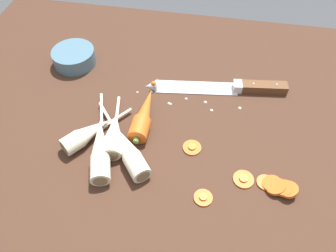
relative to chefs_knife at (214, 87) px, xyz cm
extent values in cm
cube|color=#42281C|center=(-8.76, -12.94, -2.65)|extent=(120.00, 90.00, 4.00)
cube|color=silver|center=(-4.18, -0.53, -0.40)|extent=(20.40, 6.89, 0.50)
cone|color=silver|center=(-15.29, -1.94, -0.40)|extent=(3.48, 4.31, 3.96)
cube|color=silver|center=(5.74, 0.73, 0.45)|extent=(2.35, 3.17, 2.20)
cube|color=brown|center=(12.19, 1.55, 0.45)|extent=(11.27, 4.17, 2.20)
sphere|color=silver|center=(9.41, 1.20, 1.55)|extent=(0.50, 0.50, 0.50)
sphere|color=silver|center=(14.97, 1.90, 1.55)|extent=(0.50, 0.50, 0.50)
cylinder|color=#D6601E|center=(-14.55, -17.30, 1.45)|extent=(4.21, 5.07, 4.20)
cone|color=#D6601E|center=(-14.54, -11.22, 1.45)|extent=(4.01, 12.15, 3.99)
sphere|color=#D6601E|center=(-14.53, -2.95, 1.45)|extent=(1.20, 1.20, 1.20)
cylinder|color=#5B7F3D|center=(-14.56, -20.43, 1.45)|extent=(1.20, 1.00, 1.20)
cylinder|color=beige|center=(-27.48, -23.38, 1.35)|extent=(5.65, 5.67, 4.00)
cone|color=beige|center=(-24.02, -18.91, 1.35)|extent=(7.43, 8.05, 3.80)
cylinder|color=beige|center=(-20.48, -14.33, 0.45)|extent=(5.34, 6.62, 0.70)
cylinder|color=#7A6647|center=(-28.73, -24.99, 1.35)|extent=(2.40, 1.95, 2.80)
cylinder|color=beige|center=(-19.00, -23.01, 1.35)|extent=(4.69, 4.71, 4.00)
cone|color=beige|center=(-20.06, -17.52, 1.35)|extent=(5.09, 7.75, 3.80)
cylinder|color=beige|center=(-21.15, -11.89, 0.45)|extent=(2.16, 7.73, 0.70)
cylinder|color=#7A6647|center=(-18.61, -24.99, 1.35)|extent=(2.81, 0.83, 2.80)
cylinder|color=beige|center=(-19.85, -28.35, 1.35)|extent=(5.53, 6.55, 4.00)
cone|color=beige|center=(-22.24, -20.97, 1.35)|extent=(6.67, 10.62, 3.80)
cylinder|color=beige|center=(-24.69, -13.41, 0.45)|extent=(3.98, 10.44, 0.70)
cylinder|color=#7A6647|center=(-18.99, -31.01, 1.35)|extent=(2.76, 1.15, 2.80)
cylinder|color=beige|center=(-12.90, -26.48, 1.35)|extent=(6.51, 6.71, 4.00)
cone|color=beige|center=(-17.63, -20.68, 1.35)|extent=(9.00, 9.83, 3.80)
cylinder|color=beige|center=(-22.48, -14.73, 0.45)|extent=(7.09, 8.48, 0.70)
cylinder|color=#7A6647|center=(-11.20, -28.57, 1.35)|extent=(2.36, 2.00, 2.80)
cylinder|color=#D6601E|center=(12.44, -24.54, -0.30)|extent=(3.49, 3.49, 0.70)
cylinder|color=#D6601E|center=(13.59, -24.84, -0.06)|extent=(3.82, 3.74, 2.01)
cylinder|color=#D6601E|center=(14.20, -25.49, 0.19)|extent=(3.98, 3.91, 2.30)
cylinder|color=#D6601E|center=(15.72, -25.71, 0.43)|extent=(3.71, 3.64, 2.21)
cylinder|color=#D6601E|center=(16.50, -26.00, 0.68)|extent=(3.76, 3.68, 2.07)
cylinder|color=#D6601E|center=(0.76, -29.98, -0.30)|extent=(3.62, 3.62, 0.70)
cylinder|color=orange|center=(0.76, -29.98, -0.03)|extent=(1.52, 1.52, 0.16)
cylinder|color=#D6601E|center=(-2.86, -18.80, -0.30)|extent=(3.95, 3.95, 0.70)
cylinder|color=orange|center=(-2.86, -18.80, -0.03)|extent=(1.66, 1.66, 0.16)
cylinder|color=#D6601E|center=(8.17, -24.58, -0.30)|extent=(4.13, 4.13, 0.70)
cylinder|color=orange|center=(8.17, -24.58, -0.03)|extent=(1.73, 1.73, 0.16)
cylinder|color=slate|center=(-37.18, 3.26, 1.35)|extent=(11.00, 11.00, 4.00)
cylinder|color=#3E5C6C|center=(-37.18, 3.26, 1.83)|extent=(8.80, 8.80, 2.80)
sphere|color=silver|center=(-8.12, -1.41, -0.34)|extent=(0.61, 0.61, 0.61)
sphere|color=silver|center=(0.24, -7.35, -0.26)|extent=(0.78, 0.78, 0.78)
sphere|color=silver|center=(-6.16, -4.69, -0.30)|extent=(0.70, 0.70, 0.70)
sphere|color=silver|center=(-9.98, -6.97, -0.28)|extent=(0.75, 0.75, 0.75)
sphere|color=silver|center=(-11.88, -2.66, -0.32)|extent=(0.67, 0.67, 0.67)
sphere|color=silver|center=(6.72, -5.49, -0.23)|extent=(0.84, 0.84, 0.84)
sphere|color=silver|center=(-14.77, -3.96, -0.37)|extent=(0.56, 0.56, 0.56)
sphere|color=silver|center=(-18.28, -4.63, -0.37)|extent=(0.57, 0.57, 0.57)
sphere|color=silver|center=(-2.63, -1.82, -0.23)|extent=(0.85, 0.85, 0.85)
sphere|color=silver|center=(-9.57, -7.09, -0.33)|extent=(0.65, 0.65, 0.65)
sphere|color=silver|center=(2.98, -1.53, -0.42)|extent=(0.46, 0.46, 0.46)
sphere|color=silver|center=(-1.49, -5.01, -0.24)|extent=(0.82, 0.82, 0.82)
camera|label=1|loc=(-0.83, -58.67, 55.69)|focal=34.45mm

